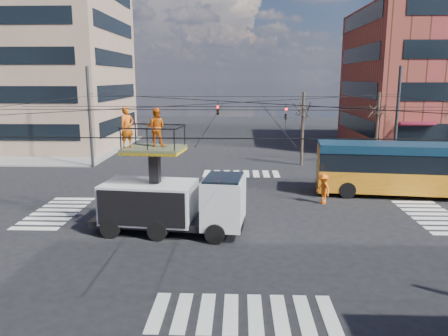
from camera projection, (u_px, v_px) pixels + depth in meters
ground at (242, 214)px, 23.17m from camera, size 120.00×120.00×0.00m
sidewalk_nw at (35, 148)px, 44.44m from camera, size 18.00×18.00×0.12m
crosswalks at (242, 214)px, 23.16m from camera, size 22.40×22.40×0.02m
overhead_network at (241, 133)px, 22.70m from camera, size 24.24×24.24×8.00m
tree_a at (303, 109)px, 35.27m from camera, size 2.00×2.00×6.00m
tree_b at (378, 109)px, 35.06m from camera, size 2.00×2.00×6.00m
utility_truck at (172, 191)px, 20.12m from camera, size 7.21×3.27×5.86m
city_bus at (414, 168)px, 26.48m from camera, size 11.70×3.91×3.20m
traffic_cone at (138, 215)px, 21.77m from camera, size 0.36×0.36×0.78m
worker_ground at (139, 204)px, 21.87m from camera, size 0.83×1.16×1.83m
flagger at (323, 189)px, 24.98m from camera, size 1.06×1.30×1.75m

